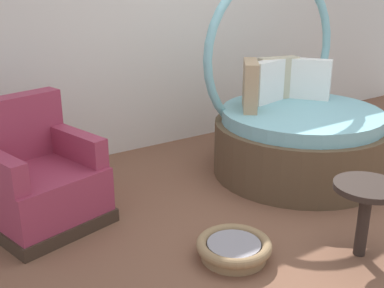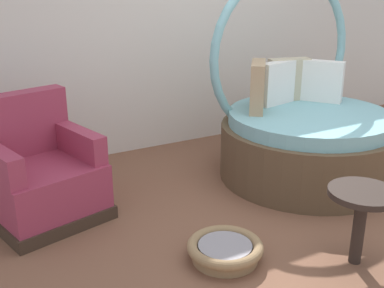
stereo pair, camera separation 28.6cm
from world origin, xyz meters
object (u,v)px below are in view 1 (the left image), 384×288
red_armchair (37,181)px  pet_basket (234,248)px  side_table (366,197)px  round_daybed (295,130)px

red_armchair → pet_basket: (0.92, -1.23, -0.26)m
side_table → red_armchair: bearing=134.7°
round_daybed → pet_basket: round_daybed is taller
round_daybed → red_armchair: bearing=171.2°
red_armchair → round_daybed: bearing=-8.8°
pet_basket → side_table: size_ratio=0.98×
red_armchair → pet_basket: 1.56m
round_daybed → side_table: round_daybed is taller
pet_basket → side_table: (0.74, -0.44, 0.35)m
round_daybed → red_armchair: size_ratio=1.94×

